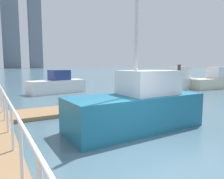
# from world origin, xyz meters

# --- Properties ---
(ground_plane) EXTENTS (300.00, 300.00, 0.00)m
(ground_plane) POSITION_xyz_m (0.00, 20.00, 0.00)
(ground_plane) COLOR #476675
(floating_dock) EXTENTS (11.93, 2.00, 0.18)m
(floating_dock) POSITION_xyz_m (2.46, 6.34, 0.09)
(floating_dock) COLOR #93704C
(floating_dock) RESTS_ON ground_plane
(dock_piling_0) EXTENTS (0.27, 0.27, 2.40)m
(dock_piling_0) POSITION_xyz_m (10.26, 8.57, 1.20)
(dock_piling_0) COLOR brown
(dock_piling_0) RESTS_ON ground_plane
(dock_piling_3) EXTENTS (0.30, 0.30, 1.89)m
(dock_piling_3) POSITION_xyz_m (10.65, 9.21, 0.94)
(dock_piling_3) COLOR #473826
(dock_piling_3) RESTS_ON ground_plane
(dock_piling_4) EXTENTS (0.32, 0.32, 1.57)m
(dock_piling_4) POSITION_xyz_m (4.20, 4.22, 0.78)
(dock_piling_4) COLOR brown
(dock_piling_4) RESTS_ON ground_plane
(moored_boat_0) EXTENTS (5.15, 2.04, 6.98)m
(moored_boat_0) POSITION_xyz_m (1.14, 2.38, 0.84)
(moored_boat_0) COLOR #1E6B8C
(moored_boat_0) RESTS_ON ground_plane
(moored_boat_1) EXTENTS (6.87, 2.21, 2.19)m
(moored_boat_1) POSITION_xyz_m (16.66, 9.21, 0.80)
(moored_boat_1) COLOR beige
(moored_boat_1) RESTS_ON ground_plane
(moored_boat_3) EXTENTS (5.01, 2.53, 1.94)m
(moored_boat_3) POSITION_xyz_m (1.40, 13.82, 0.71)
(moored_boat_3) COLOR white
(moored_boat_3) RESTS_ON ground_plane
(moored_boat_4) EXTENTS (5.39, 2.61, 2.17)m
(moored_boat_4) POSITION_xyz_m (11.67, 10.20, 0.79)
(moored_boat_4) COLOR white
(moored_boat_4) RESTS_ON ground_plane
(skyline_tower_3) EXTENTS (12.09, 13.67, 73.80)m
(skyline_tower_3) POSITION_xyz_m (11.50, 164.92, 36.90)
(skyline_tower_3) COLOR slate
(skyline_tower_3) RESTS_ON ground_plane
(skyline_tower_4) EXTENTS (9.16, 7.46, 79.22)m
(skyline_tower_4) POSITION_xyz_m (28.57, 166.10, 39.61)
(skyline_tower_4) COLOR slate
(skyline_tower_4) RESTS_ON ground_plane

